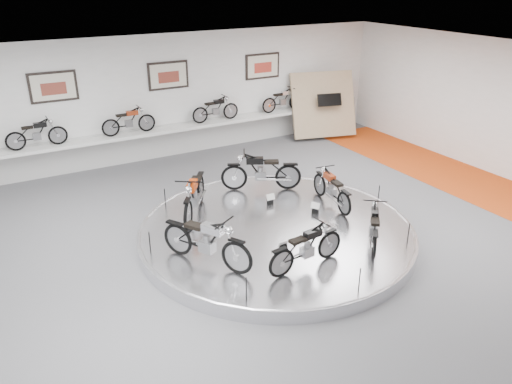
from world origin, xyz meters
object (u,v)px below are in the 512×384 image
display_platform (276,232)px  bike_f (374,226)px  shelf (175,129)px  bike_c (194,195)px  bike_e (306,247)px  bike_d (206,240)px  bike_b (261,171)px  bike_a (332,188)px

display_platform → bike_f: 2.30m
shelf → bike_f: 8.24m
bike_c → bike_e: bearing=51.7°
shelf → bike_e: 8.18m
display_platform → bike_d: bearing=-161.9°
bike_b → bike_e: bearing=100.7°
bike_e → display_platform: bearing=72.0°
bike_c → shelf: bearing=-162.0°
display_platform → bike_c: size_ratio=3.37×
bike_d → bike_f: (3.48, -1.04, -0.10)m
bike_a → bike_b: bike_b is taller
bike_c → bike_f: bearing=75.9°
display_platform → bike_e: 1.91m
bike_d → bike_f: bearing=43.1°
bike_d → bike_e: bearing=26.5°
shelf → bike_a: size_ratio=7.00×
shelf → bike_c: size_ratio=5.79×
bike_d → bike_a: bearing=74.1°
bike_b → bike_c: (-2.20, -0.59, 0.02)m
bike_a → bike_c: (-3.26, 1.13, 0.10)m
shelf → bike_b: size_ratio=5.98×
bike_b → display_platform: bearing=96.9°
bike_b → bike_d: 3.93m
bike_d → bike_e: bike_d is taller
bike_a → shelf: bearing=24.7°
bike_a → bike_f: (-0.42, -2.04, -0.02)m
bike_f → bike_b: bearing=49.6°
display_platform → bike_c: bike_c is taller
shelf → bike_c: (-1.42, -4.95, -0.14)m
bike_a → bike_d: bike_d is taller
display_platform → shelf: bearing=90.0°
bike_d → bike_b: bearing=103.4°
display_platform → bike_e: (-0.39, -1.77, 0.61)m
display_platform → bike_a: 1.96m
bike_a → bike_b: size_ratio=0.85×
bike_a → bike_c: bearing=78.8°
bike_a → bike_e: size_ratio=1.01×
bike_a → bike_b: bearing=39.5°
display_platform → bike_a: bike_a is taller
display_platform → bike_f: bike_f is taller
bike_f → shelf: bearing=49.9°
bike_c → bike_f: bike_c is taller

